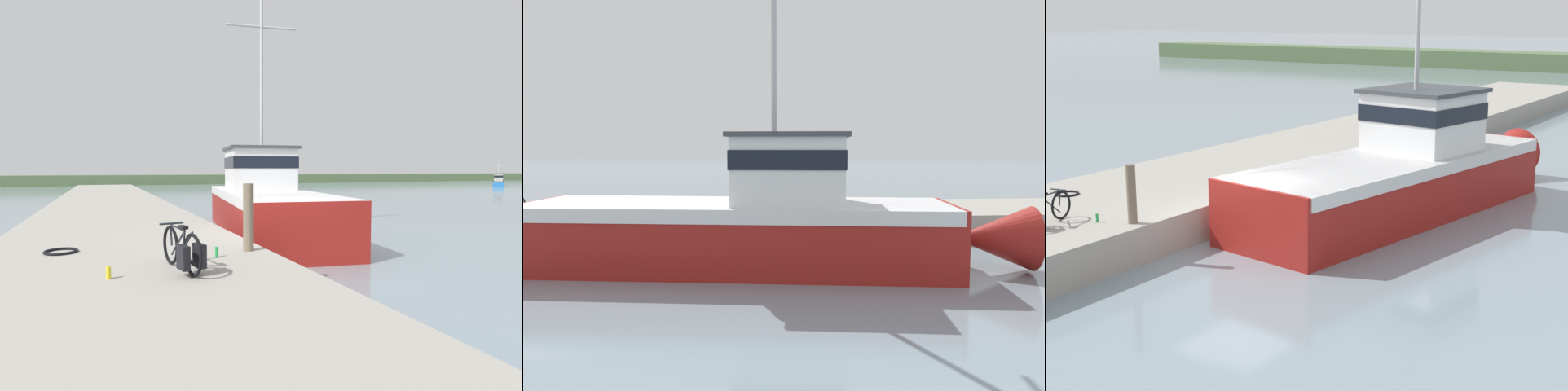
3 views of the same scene
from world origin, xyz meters
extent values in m
plane|color=gray|center=(0.00, 0.00, 0.00)|extent=(320.00, 320.00, 0.00)
cube|color=#A39E93|center=(-4.13, 0.00, 0.47)|extent=(5.78, 80.00, 0.94)
cube|color=maroon|center=(1.74, 5.39, 0.90)|extent=(5.17, 11.88, 1.80)
cone|color=maroon|center=(2.83, 12.08, 0.90)|extent=(2.02, 2.32, 1.71)
cube|color=white|center=(1.74, 5.39, 1.62)|extent=(5.20, 11.66, 0.36)
cube|color=white|center=(1.97, 6.81, 2.67)|extent=(3.11, 3.24, 1.75)
cube|color=black|center=(1.97, 6.81, 2.98)|extent=(3.18, 3.31, 0.49)
cube|color=#3D4247|center=(1.97, 6.81, 3.60)|extent=(3.36, 3.50, 0.12)
cylinder|color=#B2B2B7|center=(1.91, 6.39, 7.02)|extent=(0.14, 0.14, 6.72)
torus|color=black|center=(-5.38, -0.65, 0.97)|extent=(0.67, 0.67, 0.06)
camera|label=1|loc=(-4.57, -9.95, 2.67)|focal=28.00mm
camera|label=2|loc=(15.50, 5.36, 3.24)|focal=35.00mm
camera|label=3|loc=(11.82, -15.36, 5.98)|focal=55.00mm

